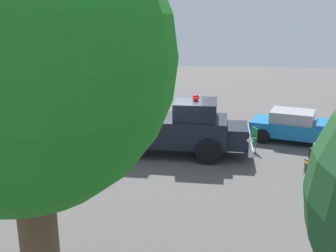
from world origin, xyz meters
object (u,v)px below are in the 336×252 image
Objects in this scene: parked_pickup at (13,130)px; lawn_chair_by_car at (252,137)px; oak_tree_distant at (21,60)px; lawn_chair_near_truck at (315,161)px; spectator_seated at (314,157)px; classic_hot_rod at (299,126)px; vintage_fire_truck at (174,127)px; oak_tree_left at (48,40)px.

parked_pickup reaches higher than lawn_chair_by_car.
oak_tree_distant is at bearing 29.53° from parked_pickup.
parked_pickup is at bearing -82.96° from lawn_chair_by_car.
lawn_chair_near_truck is 0.79× the size of spectator_seated.
lawn_chair_near_truck is at bearing 83.34° from parked_pickup.
spectator_seated is (2.55, 1.97, 0.11)m from lawn_chair_by_car.
parked_pickup reaches higher than lawn_chair_near_truck.
oak_tree_distant is (12.59, -6.86, 4.34)m from classic_hot_rod.
parked_pickup is (0.50, -6.84, -0.21)m from vintage_fire_truck.
oak_tree_distant is at bearing -22.22° from lawn_chair_by_car.
classic_hot_rod is 14.98m from oak_tree_distant.
spectator_seated is (1.29, 12.16, -0.29)m from parked_pickup.
vintage_fire_truck reaches higher than lawn_chair_by_car.
parked_pickup is 0.70× the size of oak_tree_distant.
parked_pickup is at bearing -85.82° from vintage_fire_truck.
lawn_chair_by_car is 12.89m from oak_tree_distant.
oak_tree_distant is at bearing 21.70° from oak_tree_left.
classic_hot_rod is 4.11m from lawn_chair_near_truck.
classic_hot_rod is (-2.17, 5.64, -0.45)m from vintage_fire_truck.
classic_hot_rod reaches higher than lawn_chair_by_car.
spectator_seated is (1.79, 5.31, -0.50)m from vintage_fire_truck.
spectator_seated is 0.21× the size of oak_tree_left.
oak_tree_left reaches higher than classic_hot_rod.
lawn_chair_by_car is at bearing 97.04° from parked_pickup.
oak_tree_distant is at bearing -37.14° from spectator_seated.
oak_tree_left reaches higher than spectator_seated.
vintage_fire_truck is 11.19m from oak_tree_distant.
vintage_fire_truck is 3.48m from lawn_chair_by_car.
lawn_chair_near_truck is at bearing 36.70° from lawn_chair_by_car.
parked_pickup is 10.42m from oak_tree_left.
vintage_fire_truck is 1.28× the size of classic_hot_rod.
lawn_chair_near_truck is 11.64m from oak_tree_distant.
oak_tree_distant is (8.63, -6.53, 4.38)m from spectator_seated.
oak_tree_distant reaches higher than parked_pickup.
lawn_chair_by_car is at bearing 157.78° from oak_tree_distant.
spectator_seated is at bearing 142.86° from oak_tree_distant.
parked_pickup reaches higher than classic_hot_rod.
classic_hot_rod is at bearing 175.86° from lawn_chair_near_truck.
lawn_chair_by_car is 0.14× the size of oak_tree_distant.
oak_tree_left is at bearing -127.69° from lawn_chair_near_truck.
oak_tree_distant is at bearing -37.68° from lawn_chair_near_truck.
oak_tree_left is at bearing -115.54° from classic_hot_rod.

